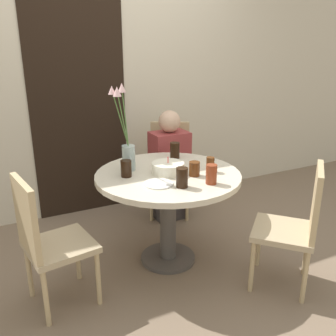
% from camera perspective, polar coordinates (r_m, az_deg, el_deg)
% --- Properties ---
extents(ground_plane, '(16.00, 16.00, 0.00)m').
position_cam_1_polar(ground_plane, '(3.06, 0.00, -13.70)').
color(ground_plane, '#7A6651').
extents(wall_back, '(8.00, 0.05, 2.60)m').
position_cam_1_polar(wall_back, '(3.73, -8.64, 13.36)').
color(wall_back, beige).
rests_on(wall_back, ground_plane).
extents(doorway_panel, '(0.90, 0.01, 2.05)m').
position_cam_1_polar(doorway_panel, '(3.64, -13.36, 8.58)').
color(doorway_panel, black).
rests_on(doorway_panel, ground_plane).
extents(dining_table, '(1.07, 1.07, 0.73)m').
position_cam_1_polar(dining_table, '(2.79, 0.00, -3.49)').
color(dining_table, beige).
rests_on(dining_table, ground_plane).
extents(chair_near_front, '(0.54, 0.54, 0.89)m').
position_cam_1_polar(chair_near_front, '(3.68, 0.26, 0.70)').
color(chair_near_front, tan).
rests_on(chair_near_front, ground_plane).
extents(chair_left_flank, '(0.46, 0.46, 0.89)m').
position_cam_1_polar(chair_left_flank, '(2.46, -18.07, -10.05)').
color(chair_left_flank, tan).
rests_on(chair_left_flank, ground_plane).
extents(chair_right_flank, '(0.57, 0.57, 0.89)m').
position_cam_1_polar(chair_right_flank, '(2.67, 19.04, -7.77)').
color(chair_right_flank, tan).
rests_on(chair_right_flank, ground_plane).
extents(birthday_cake, '(0.24, 0.24, 0.12)m').
position_cam_1_polar(birthday_cake, '(2.73, 0.03, 0.03)').
color(birthday_cake, white).
rests_on(birthday_cake, dining_table).
extents(flower_vase, '(0.20, 0.25, 0.63)m').
position_cam_1_polar(flower_vase, '(2.75, -6.42, 4.18)').
color(flower_vase, '#9EB2AD').
rests_on(flower_vase, dining_table).
extents(side_plate, '(0.20, 0.20, 0.01)m').
position_cam_1_polar(side_plate, '(2.52, -1.48, -2.42)').
color(side_plate, white).
rests_on(side_plate, dining_table).
extents(drink_glass_0, '(0.08, 0.08, 0.13)m').
position_cam_1_polar(drink_glass_0, '(2.46, 2.15, -1.47)').
color(drink_glass_0, black).
rests_on(drink_glass_0, dining_table).
extents(drink_glass_1, '(0.08, 0.08, 0.13)m').
position_cam_1_polar(drink_glass_1, '(2.53, 6.63, -0.95)').
color(drink_glass_1, maroon).
rests_on(drink_glass_1, dining_table).
extents(drink_glass_2, '(0.06, 0.06, 0.11)m').
position_cam_1_polar(drink_glass_2, '(2.77, 6.45, 0.53)').
color(drink_glass_2, '#51280F').
rests_on(drink_glass_2, dining_table).
extents(drink_glass_3, '(0.08, 0.08, 0.10)m').
position_cam_1_polar(drink_glass_3, '(2.68, 4.04, -0.12)').
color(drink_glass_3, '#51280F').
rests_on(drink_glass_3, dining_table).
extents(drink_glass_4, '(0.08, 0.08, 0.12)m').
position_cam_1_polar(drink_glass_4, '(2.67, -6.39, -0.08)').
color(drink_glass_4, black).
rests_on(drink_glass_4, dining_table).
extents(drink_glass_5, '(0.08, 0.08, 0.13)m').
position_cam_1_polar(drink_glass_5, '(3.06, 1.05, 2.69)').
color(drink_glass_5, black).
rests_on(drink_glass_5, dining_table).
extents(person_boy, '(0.34, 0.24, 1.05)m').
position_cam_1_polar(person_boy, '(3.53, 0.22, -0.18)').
color(person_boy, '#383333').
rests_on(person_boy, ground_plane).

